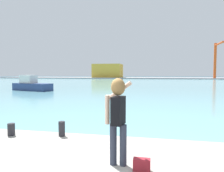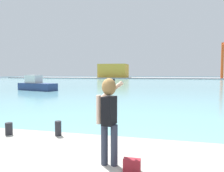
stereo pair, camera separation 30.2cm
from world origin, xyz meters
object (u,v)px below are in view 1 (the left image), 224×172
at_px(person_photographer, 118,112).
at_px(handbag, 142,165).
at_px(port_crane, 216,57).
at_px(boat_moored, 32,85).
at_px(harbor_bollard, 62,129).
at_px(harbor_bollard_2, 11,129).
at_px(warehouse_left, 108,71).

relative_size(person_photographer, handbag, 5.44).
height_order(handbag, port_crane, port_crane).
bearing_deg(boat_moored, harbor_bollard, -39.48).
bearing_deg(harbor_bollard_2, boat_moored, 121.51).
xyz_separation_m(harbor_bollard_2, warehouse_left, (-17.42, 89.40, 2.77)).
distance_m(harbor_bollard_2, boat_moored, 23.45).
bearing_deg(warehouse_left, harbor_bollard_2, -78.98).
bearing_deg(port_crane, harbor_bollard_2, -108.41).
bearing_deg(harbor_bollard, port_crane, 72.49).
distance_m(boat_moored, warehouse_left, 69.66).
xyz_separation_m(person_photographer, harbor_bollard, (-1.93, 1.55, -0.85)).
height_order(harbor_bollard_2, warehouse_left, warehouse_left).
distance_m(handbag, harbor_bollard_2, 4.18).
bearing_deg(harbor_bollard, handbag, -35.36).
bearing_deg(person_photographer, harbor_bollard, 62.35).
bearing_deg(warehouse_left, port_crane, -10.01).
bearing_deg(handbag, harbor_bollard, 144.64).
xyz_separation_m(handbag, port_crane, (23.23, 83.01, 8.02)).
relative_size(person_photographer, port_crane, 0.13).
xyz_separation_m(handbag, harbor_bollard, (-2.42, 1.72, 0.10)).
relative_size(harbor_bollard, warehouse_left, 0.03).
bearing_deg(harbor_bollard, person_photographer, -38.62).
bearing_deg(handbag, port_crane, 74.37).
xyz_separation_m(harbor_bollard, warehouse_left, (-18.90, 89.16, 2.73)).
bearing_deg(harbor_bollard, warehouse_left, 101.97).
relative_size(warehouse_left, port_crane, 0.94).
bearing_deg(boat_moored, warehouse_left, 109.94).
distance_m(person_photographer, warehouse_left, 93.08).
height_order(handbag, boat_moored, boat_moored).
relative_size(boat_moored, warehouse_left, 0.47).
bearing_deg(warehouse_left, person_photographer, -77.06).
height_order(person_photographer, handbag, person_photographer).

